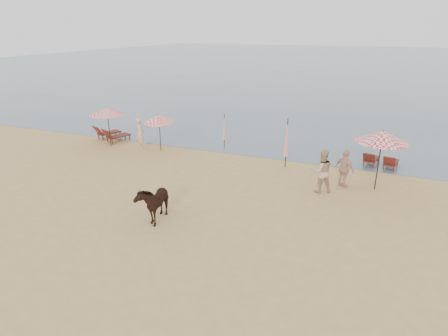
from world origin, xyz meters
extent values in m
plane|color=tan|center=(0.00, 0.00, 0.00)|extent=(120.00, 120.00, 0.00)
cube|color=#51606B|center=(0.00, 80.00, 0.00)|extent=(160.00, 140.00, 0.06)
cube|color=#5D1716|center=(-10.31, 10.16, 0.36)|extent=(1.16, 1.59, 0.08)
cube|color=#5D1716|center=(-10.60, 9.44, 0.65)|extent=(0.80, 0.69, 0.63)
cube|color=#5D1716|center=(-9.25, 9.74, 0.36)|extent=(1.16, 1.59, 0.08)
cube|color=#5D1716|center=(-9.54, 9.02, 0.65)|extent=(0.80, 0.69, 0.63)
cube|color=#5D1716|center=(6.06, 11.17, 0.32)|extent=(0.82, 1.36, 0.07)
cube|color=#5D1716|center=(5.93, 10.50, 0.57)|extent=(0.66, 0.52, 0.56)
cube|color=#5D1716|center=(7.04, 10.98, 0.32)|extent=(0.82, 1.36, 0.07)
cube|color=#5D1716|center=(6.91, 10.31, 0.57)|extent=(0.66, 0.52, 0.56)
cylinder|color=black|center=(-9.10, 8.72, 1.12)|extent=(0.05, 0.05, 2.24)
cone|color=red|center=(-9.10, 8.72, 2.19)|extent=(2.14, 2.14, 0.46)
sphere|color=black|center=(-9.10, 8.72, 2.39)|extent=(0.08, 0.08, 0.08)
cylinder|color=black|center=(-5.73, 9.08, 1.00)|extent=(0.05, 0.05, 2.00)
cone|color=red|center=(-5.73, 9.08, 1.96)|extent=(1.77, 1.80, 0.60)
sphere|color=black|center=(-5.73, 9.08, 2.14)|extent=(0.07, 0.07, 0.07)
cylinder|color=black|center=(6.33, 7.71, 1.28)|extent=(0.06, 0.06, 2.56)
cone|color=red|center=(6.33, 7.71, 2.50)|extent=(2.28, 2.28, 0.51)
sphere|color=black|center=(6.33, 7.71, 2.73)|extent=(0.09, 0.09, 0.09)
cylinder|color=black|center=(-2.41, 11.08, 1.03)|extent=(0.04, 0.04, 2.07)
cone|color=#B72F22|center=(-2.41, 11.08, 1.28)|extent=(0.25, 0.25, 1.55)
cylinder|color=black|center=(1.86, 9.04, 1.31)|extent=(0.06, 0.06, 2.62)
cone|color=#B72F22|center=(1.86, 9.04, 1.62)|extent=(0.32, 0.32, 1.96)
imported|color=black|center=(-1.49, 1.55, 0.75)|extent=(1.06, 1.88, 1.51)
imported|color=#DCA389|center=(-6.95, 8.84, 0.98)|extent=(0.85, 0.79, 1.96)
imported|color=tan|center=(4.04, 6.52, 0.99)|extent=(1.19, 1.10, 1.97)
imported|color=tan|center=(4.94, 7.47, 0.88)|extent=(1.09, 0.97, 1.77)
camera|label=1|loc=(5.76, -9.37, 6.94)|focal=30.00mm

